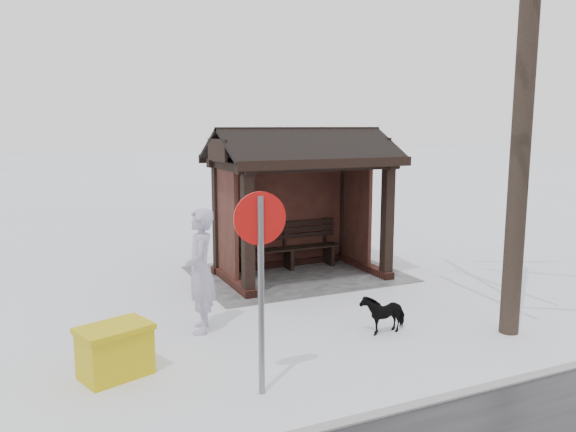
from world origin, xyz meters
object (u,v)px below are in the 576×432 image
at_px(dog, 383,313).
at_px(road_sign, 260,250).
at_px(grit_bin, 115,351).
at_px(bus_shelter, 298,172).
at_px(pedestrian, 200,271).

distance_m(dog, road_sign, 3.03).
bearing_deg(grit_bin, bus_shelter, -159.46).
bearing_deg(dog, grit_bin, -95.06).
bearing_deg(grit_bin, dog, 159.77).
relative_size(bus_shelter, dog, 5.14).
distance_m(bus_shelter, road_sign, 5.35).
bearing_deg(grit_bin, road_sign, 123.07).
xyz_separation_m(dog, grit_bin, (3.94, -0.07, 0.04)).
relative_size(dog, grit_bin, 0.70).
bearing_deg(road_sign, bus_shelter, -114.74).
bearing_deg(road_sign, dog, -150.67).
bearing_deg(pedestrian, dog, 82.20).
bearing_deg(bus_shelter, grit_bin, 39.68).
bearing_deg(pedestrian, grit_bin, -35.34).
relative_size(grit_bin, road_sign, 0.42).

